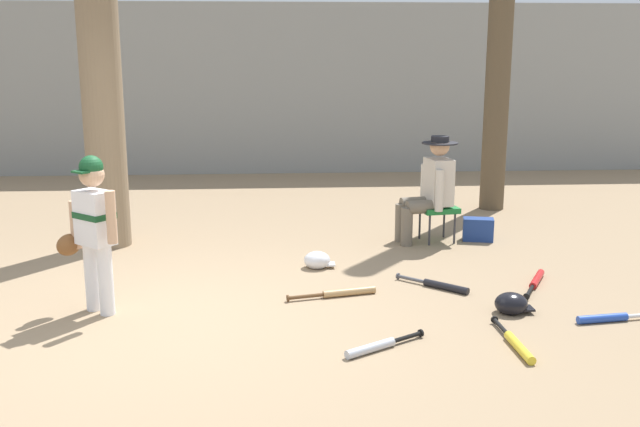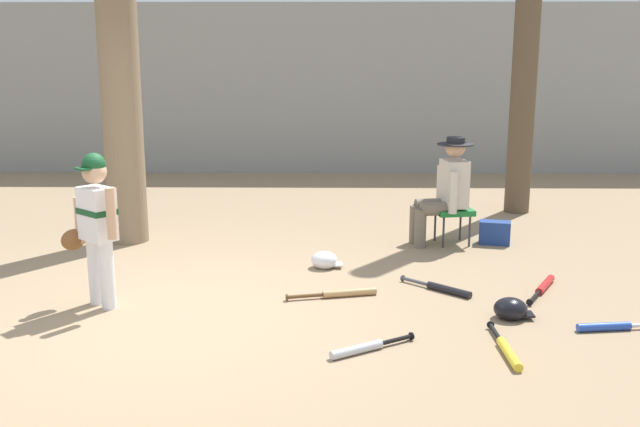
{
  "view_description": "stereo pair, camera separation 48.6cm",
  "coord_description": "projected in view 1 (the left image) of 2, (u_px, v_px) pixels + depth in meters",
  "views": [
    {
      "loc": [
        0.81,
        -5.45,
        2.08
      ],
      "look_at": [
        1.21,
        0.52,
        0.75
      ],
      "focal_mm": 40.21,
      "sensor_mm": 36.0,
      "label": 1
    },
    {
      "loc": [
        1.3,
        -5.46,
        2.08
      ],
      "look_at": [
        1.21,
        0.52,
        0.75
      ],
      "focal_mm": 40.21,
      "sensor_mm": 36.0,
      "label": 2
    }
  ],
  "objects": [
    {
      "name": "concrete_back_wall",
      "position": [
        225.0,
        89.0,
        12.65
      ],
      "size": [
        18.0,
        0.36,
        2.97
      ],
      "primitive_type": "cube",
      "color": "gray",
      "rests_on": "ground"
    },
    {
      "name": "folding_stool",
      "position": [
        437.0,
        210.0,
        8.1
      ],
      "size": [
        0.46,
        0.46,
        0.41
      ],
      "color": "#196B2D",
      "rests_on": "ground"
    },
    {
      "name": "seated_spectator",
      "position": [
        430.0,
        186.0,
        8.02
      ],
      "size": [
        0.68,
        0.54,
        1.2
      ],
      "color": "#6B6051",
      "rests_on": "ground"
    },
    {
      "name": "tree_behind_spectator",
      "position": [
        502.0,
        9.0,
        9.34
      ],
      "size": [
        0.49,
        0.49,
        5.83
      ],
      "color": "brown",
      "rests_on": "ground"
    },
    {
      "name": "ground_plane",
      "position": [
        173.0,
        322.0,
        5.71
      ],
      "size": [
        60.0,
        60.0,
        0.0
      ],
      "primitive_type": "plane",
      "color": "#937A5B"
    },
    {
      "name": "bat_yellow_trainer",
      "position": [
        516.0,
        344.0,
        5.18
      ],
      "size": [
        0.08,
        0.8,
        0.07
      ],
      "color": "yellow",
      "rests_on": "ground"
    },
    {
      "name": "bat_blue_youth",
      "position": [
        609.0,
        318.0,
        5.69
      ],
      "size": [
        0.71,
        0.15,
        0.07
      ],
      "color": "#2347AD",
      "rests_on": "ground"
    },
    {
      "name": "handbag_beside_stool",
      "position": [
        478.0,
        229.0,
        8.18
      ],
      "size": [
        0.37,
        0.25,
        0.26
      ],
      "primitive_type": "cube",
      "rotation": [
        0.0,
        0.0,
        -0.23
      ],
      "color": "navy",
      "rests_on": "ground"
    },
    {
      "name": "bat_wood_tan",
      "position": [
        342.0,
        293.0,
        6.3
      ],
      "size": [
        0.8,
        0.25,
        0.07
      ],
      "color": "tan",
      "rests_on": "ground"
    },
    {
      "name": "bat_black_composite",
      "position": [
        440.0,
        285.0,
        6.5
      ],
      "size": [
        0.59,
        0.54,
        0.07
      ],
      "color": "black",
      "rests_on": "ground"
    },
    {
      "name": "bat_red_barrel",
      "position": [
        536.0,
        281.0,
        6.62
      ],
      "size": [
        0.45,
        0.72,
        0.07
      ],
      "color": "red",
      "rests_on": "ground"
    },
    {
      "name": "batting_helmet_white",
      "position": [
        317.0,
        260.0,
        7.14
      ],
      "size": [
        0.31,
        0.24,
        0.18
      ],
      "color": "silver",
      "rests_on": "ground"
    },
    {
      "name": "tree_near_player",
      "position": [
        97.0,
        18.0,
        7.48
      ],
      "size": [
        0.7,
        0.7,
        5.65
      ],
      "color": "#7F6B51",
      "rests_on": "ground"
    },
    {
      "name": "batting_helmet_black",
      "position": [
        511.0,
        304.0,
        5.88
      ],
      "size": [
        0.32,
        0.25,
        0.18
      ],
      "color": "black",
      "rests_on": "ground"
    },
    {
      "name": "young_ballplayer",
      "position": [
        93.0,
        224.0,
        5.76
      ],
      "size": [
        0.58,
        0.42,
        1.31
      ],
      "color": "white",
      "rests_on": "ground"
    },
    {
      "name": "bat_aluminum_silver",
      "position": [
        376.0,
        346.0,
        5.14
      ],
      "size": [
        0.64,
        0.43,
        0.07
      ],
      "color": "#B7BCC6",
      "rests_on": "ground"
    }
  ]
}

